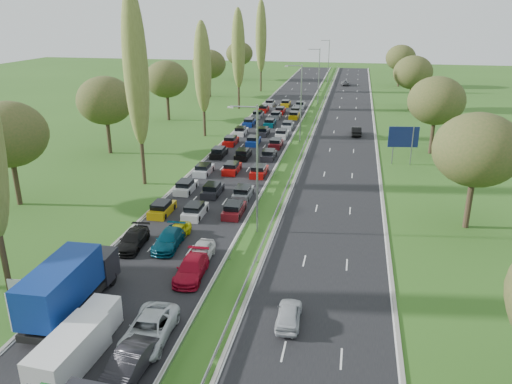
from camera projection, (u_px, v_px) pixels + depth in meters
The scene contains 25 objects.
ground at pixel (301, 139), 81.18m from camera, with size 260.00×260.00×0.00m, color #2E571B.
near_carriageway at pixel (263, 134), 84.73m from camera, with size 10.50×215.00×0.04m, color black.
far_carriageway at pixel (344, 137), 82.25m from camera, with size 10.50×215.00×0.04m, color black.
central_reservation at pixel (303, 132), 83.30m from camera, with size 2.36×215.00×0.32m.
lamp_columns at pixel (301, 104), 77.29m from camera, with size 0.18×140.18×12.00m.
poplar_row at pixel (179, 66), 68.99m from camera, with size 2.80×127.80×22.44m.
woodland_left at pixel (93, 105), 67.42m from camera, with size 8.00×166.00×11.10m.
woodland_right at pixel (446, 112), 62.68m from camera, with size 8.00×153.00×11.10m.
traffic_queue_fill at pixel (257, 138), 79.78m from camera, with size 9.07×67.47×0.80m.
near_car_2 at pixel (78, 290), 35.82m from camera, with size 2.53×5.48×1.52m, color silver.
near_car_3 at pixel (133, 240), 43.77m from camera, with size 1.97×4.86×1.41m, color black.
near_car_7 at pixel (169, 239), 43.80m from camera, with size 2.04×5.01×1.45m, color #043648.
near_car_8 at pixel (177, 232), 45.39m from camera, with size 1.58×3.92×1.34m, color #BEC20C.
near_car_9 at pixel (128, 365), 28.10m from camera, with size 1.69×4.86×1.60m, color black.
near_car_10 at pixel (149, 330), 31.28m from camera, with size 2.61×5.67×1.57m, color silver.
near_car_11 at pixel (191, 268), 38.82m from camera, with size 2.06×5.07×1.47m, color maroon.
near_car_12 at pixel (201, 253), 41.37m from camera, with size 1.73×4.30×1.46m, color silver.
far_car_0 at pixel (289, 314), 33.06m from camera, with size 1.60×3.98×1.36m, color #B4B7BE.
far_car_1 at pixel (356, 131), 83.25m from camera, with size 1.54×4.41×1.45m, color black.
far_car_2 at pixel (346, 83), 139.28m from camera, with size 2.26×4.90×1.36m, color slate.
blue_lorry at pixel (70, 285), 34.02m from camera, with size 2.61×9.40×3.97m.
white_van_front at pixel (72, 350), 28.87m from camera, with size 2.19×5.57×2.24m.
white_van_rear at pixel (93, 326), 31.33m from camera, with size 1.91×4.86×1.95m.
info_sign at pixel (19, 289), 34.78m from camera, with size 1.50×0.24×2.10m.
direction_sign at pixel (403, 139), 66.55m from camera, with size 3.97×0.66×5.20m.
Camera 1 is at (12.81, 0.84, 19.63)m, focal length 35.00 mm.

